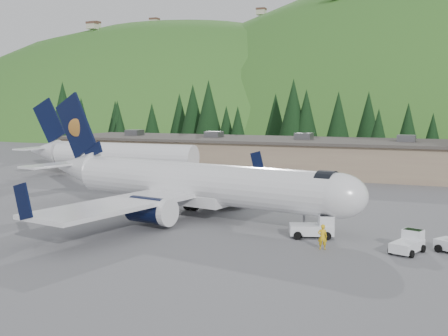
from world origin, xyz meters
TOP-DOWN VIEW (x-y plane):
  - ground at (0.00, 0.00)m, footprint 600.00×600.00m
  - airliner at (-1.01, 0.20)m, footprint 35.05×33.10m
  - second_airliner at (-24.92, 22.00)m, footprint 27.50×11.00m
  - baggage_tug_a at (11.63, -3.39)m, footprint 3.73×2.88m
  - baggage_tug_c at (18.74, -5.41)m, footprint 2.45×3.17m
  - terminal_building at (-5.01, 38.00)m, footprint 71.00×17.00m
  - ramp_worker at (12.96, -6.91)m, footprint 0.76×0.60m
  - tree_line at (-6.64, 61.51)m, footprint 113.76×18.16m

SIDE VIEW (x-z plane):
  - ground at x=0.00m, z-range 0.00..0.00m
  - baggage_tug_c at x=18.74m, z-range -0.08..1.45m
  - baggage_tug_a at x=11.63m, z-range -0.09..1.70m
  - ramp_worker at x=12.96m, z-range 0.00..1.84m
  - terminal_building at x=-5.01m, z-range -0.43..5.67m
  - airliner at x=-1.01m, z-range -2.73..8.95m
  - second_airliner at x=-24.92m, z-range -1.70..8.35m
  - tree_line at x=-6.64m, z-range 0.32..14.71m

